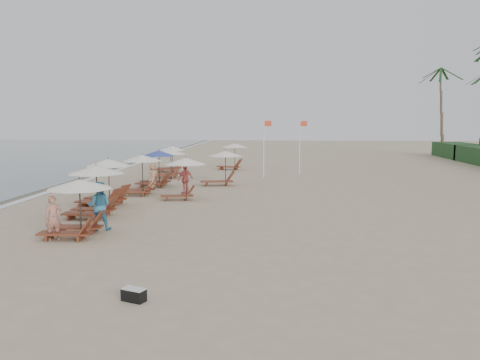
# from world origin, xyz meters

# --- Properties ---
(ground) EXTENTS (160.00, 160.00, 0.00)m
(ground) POSITION_xyz_m (0.00, 0.00, 0.00)
(ground) COLOR tan
(ground) RESTS_ON ground
(wet_sand_band) EXTENTS (3.20, 140.00, 0.01)m
(wet_sand_band) POSITION_xyz_m (-12.50, 10.00, 0.00)
(wet_sand_band) COLOR #6B5E4C
(wet_sand_band) RESTS_ON ground
(foam_line) EXTENTS (0.50, 140.00, 0.02)m
(foam_line) POSITION_xyz_m (-11.20, 10.00, 0.01)
(foam_line) COLOR white
(foam_line) RESTS_ON ground
(lounger_station_0) EXTENTS (2.59, 2.38, 2.11)m
(lounger_station_0) POSITION_xyz_m (-5.13, -2.49, 1.14)
(lounger_station_0) COLOR brown
(lounger_station_0) RESTS_ON ground
(lounger_station_1) EXTENTS (2.66, 2.45, 2.27)m
(lounger_station_1) POSITION_xyz_m (-5.82, 1.08, 1.22)
(lounger_station_1) COLOR brown
(lounger_station_1) RESTS_ON ground
(lounger_station_2) EXTENTS (2.76, 2.64, 2.34)m
(lounger_station_2) POSITION_xyz_m (-6.33, 3.88, 1.05)
(lounger_station_2) COLOR brown
(lounger_station_2) RESTS_ON ground
(lounger_station_3) EXTENTS (2.51, 2.26, 2.27)m
(lounger_station_3) POSITION_xyz_m (-5.59, 7.65, 1.19)
(lounger_station_3) COLOR brown
(lounger_station_3) RESTS_ON ground
(lounger_station_4) EXTENTS (2.52, 2.17, 2.30)m
(lounger_station_4) POSITION_xyz_m (-5.54, 11.25, 1.11)
(lounger_station_4) COLOR brown
(lounger_station_4) RESTS_ON ground
(lounger_station_5) EXTENTS (2.68, 2.31, 2.09)m
(lounger_station_5) POSITION_xyz_m (-5.75, 15.76, 1.05)
(lounger_station_5) COLOR brown
(lounger_station_5) RESTS_ON ground
(lounger_station_6) EXTENTS (2.53, 2.38, 2.09)m
(lounger_station_6) POSITION_xyz_m (-6.55, 20.02, 0.97)
(lounger_station_6) COLOR brown
(lounger_station_6) RESTS_ON ground
(inland_station_0) EXTENTS (2.53, 2.24, 2.22)m
(inland_station_0) POSITION_xyz_m (-2.81, 6.18, 1.50)
(inland_station_0) COLOR brown
(inland_station_0) RESTS_ON ground
(inland_station_1) EXTENTS (2.81, 2.24, 2.22)m
(inland_station_1) POSITION_xyz_m (-1.42, 12.07, 1.32)
(inland_station_1) COLOR brown
(inland_station_1) RESTS_ON ground
(inland_station_2) EXTENTS (2.75, 2.24, 2.22)m
(inland_station_2) POSITION_xyz_m (-1.64, 22.18, 1.36)
(inland_station_2) COLOR brown
(inland_station_2) RESTS_ON ground
(beachgoer_near) EXTENTS (0.69, 0.62, 1.58)m
(beachgoer_near) POSITION_xyz_m (-5.71, -3.00, 0.79)
(beachgoer_near) COLOR #AC6E5D
(beachgoer_near) RESTS_ON ground
(beachgoer_mid_a) EXTENTS (1.02, 0.85, 1.88)m
(beachgoer_mid_a) POSITION_xyz_m (-4.66, -1.32, 0.94)
(beachgoer_mid_a) COLOR teal
(beachgoer_mid_a) RESTS_ON ground
(beachgoer_far_a) EXTENTS (0.97, 1.00, 1.68)m
(beachgoer_far_a) POSITION_xyz_m (-3.06, 8.27, 0.84)
(beachgoer_far_a) COLOR #D35754
(beachgoer_far_a) RESTS_ON ground
(beachgoer_far_b) EXTENTS (0.79, 0.89, 1.52)m
(beachgoer_far_b) POSITION_xyz_m (-5.55, 10.60, 0.76)
(beachgoer_far_b) COLOR tan
(beachgoer_far_b) RESTS_ON ground
(duffel_bag) EXTENTS (0.63, 0.48, 0.31)m
(duffel_bag) POSITION_xyz_m (-1.18, -8.71, 0.16)
(duffel_bag) COLOR black
(duffel_bag) RESTS_ON ground
(flag_pole_near) EXTENTS (0.59, 0.08, 4.33)m
(flag_pole_near) POSITION_xyz_m (1.21, 16.81, 2.41)
(flag_pole_near) COLOR silver
(flag_pole_near) RESTS_ON ground
(flag_pole_far) EXTENTS (0.60, 0.08, 4.30)m
(flag_pole_far) POSITION_xyz_m (3.95, 19.61, 2.39)
(flag_pole_far) COLOR silver
(flag_pole_far) RESTS_ON ground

